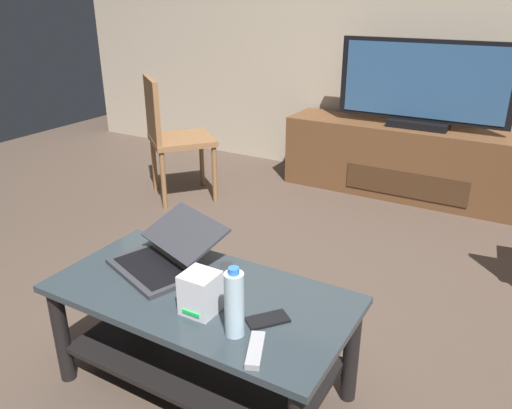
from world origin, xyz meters
TOP-DOWN VIEW (x-y plane):
  - ground_plane at (0.00, 0.00)m, footprint 7.68×7.68m
  - back_wall at (0.00, 2.50)m, footprint 6.40×0.12m
  - coffee_table at (0.09, -0.31)m, footprint 1.12×0.56m
  - media_cabinet at (0.27, 2.18)m, footprint 1.96×0.44m
  - television at (0.27, 2.15)m, footprint 1.22×0.20m
  - side_chair at (-1.29, 1.23)m, footprint 0.62×0.62m
  - laptop at (-0.14, -0.23)m, footprint 0.46×0.47m
  - router_box at (0.17, -0.41)m, footprint 0.11×0.12m
  - water_bottle_near at (0.33, -0.45)m, footprint 0.06×0.06m
  - cell_phone at (0.39, -0.34)m, footprint 0.14×0.15m
  - tv_remote at (0.11, -0.17)m, footprint 0.12×0.16m
  - soundbar_remote at (0.43, -0.50)m, footprint 0.10×0.16m

SIDE VIEW (x-z plane):
  - ground_plane at x=0.00m, z-range 0.00..0.00m
  - media_cabinet at x=0.27m, z-range 0.00..0.54m
  - coffee_table at x=0.09m, z-range 0.08..0.53m
  - cell_phone at x=0.39m, z-range 0.44..0.45m
  - tv_remote at x=0.11m, z-range 0.44..0.46m
  - soundbar_remote at x=0.43m, z-range 0.44..0.46m
  - laptop at x=-0.14m, z-range 0.41..0.58m
  - side_chair at x=-1.29m, z-range 0.06..0.96m
  - router_box at x=0.17m, z-range 0.44..0.59m
  - water_bottle_near at x=0.33m, z-range 0.44..0.68m
  - television at x=0.27m, z-range 0.53..1.15m
  - back_wall at x=0.00m, z-range 0.00..2.80m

